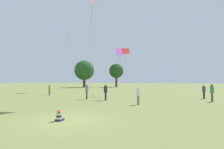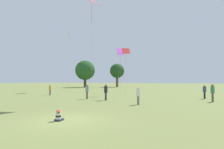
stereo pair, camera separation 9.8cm
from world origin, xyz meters
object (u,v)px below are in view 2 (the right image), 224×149
object	(u,v)px
seated_toddler	(59,116)
person_standing_0	(205,90)
kite_1	(69,36)
person_standing_1	(212,91)
person_standing_5	(87,90)
person_standing_3	(106,91)
kite_4	(126,52)
person_standing_4	(50,89)
kite_3	(120,52)
distant_tree_2	(85,70)
kite_0	(118,53)
person_standing_2	(138,94)
kite_2	(92,3)
distant_tree_1	(117,71)

from	to	relation	value
seated_toddler	person_standing_0	bearing A→B (deg)	56.76
seated_toddler	kite_1	xyz separation A→B (m)	(-16.39, 22.06, 11.37)
person_standing_1	person_standing_5	xyz separation A→B (m)	(-13.45, -3.00, -0.00)
kite_1	person_standing_3	bearing A→B (deg)	-118.32
kite_1	kite_4	xyz separation A→B (m)	(15.55, -8.32, -5.68)
person_standing_4	person_standing_0	bearing A→B (deg)	-128.05
person_standing_0	kite_3	xyz separation A→B (m)	(-11.51, 1.21, 5.68)
kite_1	distant_tree_2	bearing A→B (deg)	35.18
person_standing_3	person_standing_5	bearing A→B (deg)	-175.97
kite_0	distant_tree_2	bearing A→B (deg)	-119.27
seated_toddler	person_standing_5	world-z (taller)	person_standing_5
kite_4	person_standing_3	bearing A→B (deg)	-90.57
person_standing_2	person_standing_3	size ratio (longest dim) A/B	0.89
person_standing_1	distant_tree_2	distance (m)	45.21
person_standing_0	person_standing_4	xyz separation A→B (m)	(-21.18, -3.57, -0.09)
person_standing_0	person_standing_2	world-z (taller)	person_standing_0
person_standing_2	kite_3	world-z (taller)	kite_3
person_standing_5	person_standing_2	bearing A→B (deg)	15.22
distant_tree_2	kite_3	bearing A→B (deg)	-48.10
seated_toddler	kite_0	size ratio (longest dim) A/B	0.08
person_standing_4	kite_4	xyz separation A→B (m)	(11.99, 0.75, 5.04)
person_standing_5	kite_2	bearing A→B (deg)	-18.08
distant_tree_1	kite_3	bearing A→B (deg)	-67.15
kite_3	distant_tree_1	bearing A→B (deg)	99.47
kite_0	kite_2	xyz separation A→B (m)	(3.19, -15.38, 2.62)
seated_toddler	distant_tree_1	bearing A→B (deg)	101.92
person_standing_1	person_standing_0	bearing A→B (deg)	114.63
distant_tree_1	kite_0	bearing A→B (deg)	-67.53
kite_1	person_standing_1	bearing A→B (deg)	-97.59
person_standing_4	distant_tree_2	distance (m)	32.43
kite_1	distant_tree_1	world-z (taller)	kite_1
kite_0	distant_tree_2	size ratio (longest dim) A/B	0.90
kite_2	kite_4	world-z (taller)	kite_2
distant_tree_2	person_standing_2	bearing A→B (deg)	-51.24
kite_1	kite_3	world-z (taller)	kite_1
person_standing_4	distant_tree_2	size ratio (longest dim) A/B	0.17
person_standing_0	person_standing_4	bearing A→B (deg)	-6.22
kite_1	kite_3	distance (m)	14.76
seated_toddler	person_standing_2	bearing A→B (deg)	67.52
person_standing_5	kite_4	world-z (taller)	kite_4
person_standing_5	distant_tree_1	bearing A→B (deg)	140.40
person_standing_0	kite_2	xyz separation A→B (m)	(-10.66, -9.12, 9.09)
person_standing_3	kite_0	size ratio (longest dim) A/B	0.22
person_standing_1	kite_2	xyz separation A→B (m)	(-11.16, -5.89, 8.99)
seated_toddler	kite_4	xyz separation A→B (m)	(-0.84, 13.74, 5.69)
kite_1	distant_tree_1	bearing A→B (deg)	11.19
kite_2	distant_tree_2	bearing A→B (deg)	89.46
person_standing_3	distant_tree_2	bearing A→B (deg)	136.46
kite_4	person_standing_5	bearing A→B (deg)	-121.67
kite_0	person_standing_5	bearing A→B (deg)	19.59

